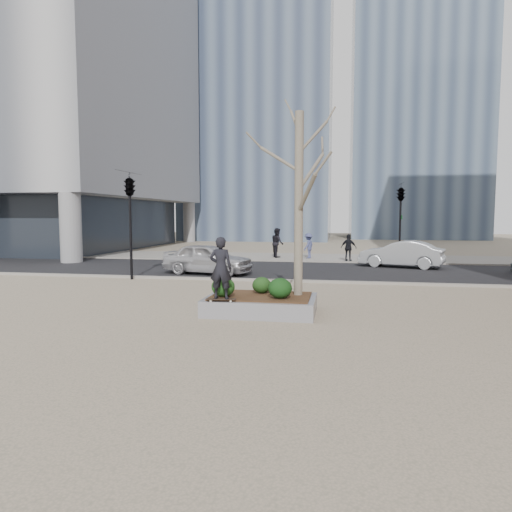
% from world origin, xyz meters
% --- Properties ---
extents(ground, '(120.00, 120.00, 0.00)m').
position_xyz_m(ground, '(0.00, 0.00, 0.00)').
color(ground, tan).
rests_on(ground, ground).
extents(street, '(60.00, 8.00, 0.02)m').
position_xyz_m(street, '(0.00, 10.00, 0.01)').
color(street, black).
rests_on(street, ground).
extents(far_sidewalk, '(60.00, 6.00, 0.02)m').
position_xyz_m(far_sidewalk, '(0.00, 17.00, 0.01)').
color(far_sidewalk, gray).
rests_on(far_sidewalk, ground).
extents(planter, '(3.00, 2.00, 0.45)m').
position_xyz_m(planter, '(1.00, 0.00, 0.23)').
color(planter, gray).
rests_on(planter, ground).
extents(planter_mulch, '(2.70, 1.70, 0.04)m').
position_xyz_m(planter_mulch, '(1.00, 0.00, 0.47)').
color(planter_mulch, '#382314').
rests_on(planter_mulch, planter).
extents(sycamore_tree, '(2.80, 2.80, 6.60)m').
position_xyz_m(sycamore_tree, '(2.00, 0.30, 3.79)').
color(sycamore_tree, gray).
rests_on(sycamore_tree, planter_mulch).
extents(shrub_left, '(0.63, 0.63, 0.54)m').
position_xyz_m(shrub_left, '(0.03, -0.39, 0.76)').
color(shrub_left, '#173E13').
rests_on(shrub_left, planter_mulch).
extents(shrub_middle, '(0.54, 0.54, 0.46)m').
position_xyz_m(shrub_middle, '(0.96, 0.38, 0.72)').
color(shrub_middle, black).
rests_on(shrub_middle, planter_mulch).
extents(shrub_right, '(0.64, 0.64, 0.54)m').
position_xyz_m(shrub_right, '(1.58, -0.36, 0.76)').
color(shrub_right, black).
rests_on(shrub_right, planter_mulch).
extents(skateboard, '(0.80, 0.31, 0.08)m').
position_xyz_m(skateboard, '(0.09, -0.88, 0.49)').
color(skateboard, black).
rests_on(skateboard, planter).
extents(skateboarder, '(0.60, 0.40, 1.62)m').
position_xyz_m(skateboarder, '(0.09, -0.88, 1.34)').
color(skateboarder, black).
rests_on(skateboarder, skateboard).
extents(police_car, '(4.36, 2.39, 1.41)m').
position_xyz_m(police_car, '(-2.81, 7.79, 0.72)').
color(police_car, '#B9B8BD').
rests_on(police_car, street).
extents(car_silver, '(4.43, 2.72, 1.38)m').
position_xyz_m(car_silver, '(6.29, 12.20, 0.71)').
color(car_silver, '#AFB3B8').
rests_on(car_silver, street).
extents(pedestrian_a, '(1.01, 1.12, 1.88)m').
position_xyz_m(pedestrian_a, '(-0.77, 16.63, 0.96)').
color(pedestrian_a, black).
rests_on(pedestrian_a, far_sidewalk).
extents(pedestrian_b, '(0.90, 1.16, 1.58)m').
position_xyz_m(pedestrian_b, '(1.23, 16.36, 0.81)').
color(pedestrian_b, '#424978').
rests_on(pedestrian_b, far_sidewalk).
extents(pedestrian_c, '(1.00, 0.63, 1.58)m').
position_xyz_m(pedestrian_c, '(3.67, 14.83, 0.82)').
color(pedestrian_c, black).
rests_on(pedestrian_c, far_sidewalk).
extents(traffic_light_near, '(0.60, 2.48, 4.50)m').
position_xyz_m(traffic_light_near, '(-5.50, 5.60, 2.25)').
color(traffic_light_near, black).
rests_on(traffic_light_near, ground).
extents(traffic_light_far, '(0.60, 2.48, 4.50)m').
position_xyz_m(traffic_light_far, '(6.50, 14.60, 2.25)').
color(traffic_light_far, black).
rests_on(traffic_light_far, ground).
extents(building_glass_a, '(16.00, 16.00, 45.00)m').
position_xyz_m(building_glass_a, '(-6.00, 42.00, 22.50)').
color(building_glass_a, slate).
rests_on(building_glass_a, ground).
extents(building_glass_b, '(15.00, 15.00, 55.00)m').
position_xyz_m(building_glass_b, '(12.00, 48.00, 27.50)').
color(building_glass_b, slate).
rests_on(building_glass_b, ground).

